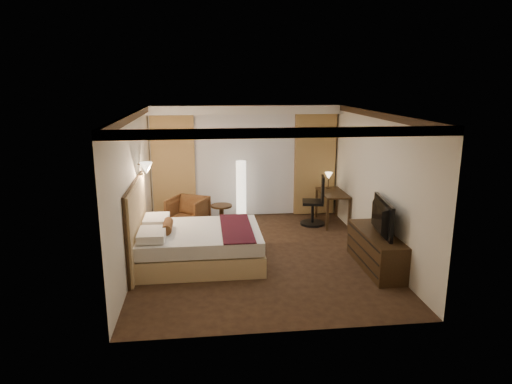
{
  "coord_description": "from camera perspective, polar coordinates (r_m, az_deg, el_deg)",
  "views": [
    {
      "loc": [
        -0.99,
        -8.12,
        3.25
      ],
      "look_at": [
        0.0,
        0.4,
        1.15
      ],
      "focal_mm": 32.0,
      "sensor_mm": 36.0,
      "label": 1
    }
  ],
  "objects": [
    {
      "name": "crown_molding",
      "position": [
        8.2,
        0.33,
        9.49
      ],
      "size": [
        4.5,
        5.5,
        0.12
      ],
      "primitive_type": null,
      "color": "black",
      "rests_on": "ceiling"
    },
    {
      "name": "floor_lamp",
      "position": [
        10.61,
        -1.86,
        0.05
      ],
      "size": [
        0.31,
        0.31,
        1.47
      ],
      "primitive_type": null,
      "color": "white",
      "rests_on": "floor"
    },
    {
      "name": "curtain_sheer",
      "position": [
        11.01,
        -1.37,
        3.3
      ],
      "size": [
        2.48,
        0.04,
        2.45
      ],
      "primitive_type": "cube",
      "color": "silver",
      "rests_on": "back_wall"
    },
    {
      "name": "wall_sconce",
      "position": [
        8.98,
        -13.57,
        2.92
      ],
      "size": [
        0.24,
        0.24,
        0.24
      ],
      "primitive_type": null,
      "color": "white",
      "rests_on": "left_wall"
    },
    {
      "name": "soffit",
      "position": [
        10.68,
        -1.33,
        10.27
      ],
      "size": [
        4.5,
        0.5,
        0.2
      ],
      "primitive_type": "cube",
      "color": "white",
      "rests_on": "ceiling"
    },
    {
      "name": "desk_lamp",
      "position": [
        10.99,
        9.04,
        1.36
      ],
      "size": [
        0.18,
        0.18,
        0.34
      ],
      "primitive_type": null,
      "color": "#FFD899",
      "rests_on": "desk"
    },
    {
      "name": "back_wall",
      "position": [
        11.08,
        -1.41,
        3.89
      ],
      "size": [
        4.5,
        0.02,
        2.7
      ],
      "primitive_type": "cube",
      "color": "white",
      "rests_on": "floor"
    },
    {
      "name": "right_wall",
      "position": [
        8.94,
        14.78,
        1.04
      ],
      "size": [
        0.02,
        5.5,
        2.7
      ],
      "primitive_type": "cube",
      "color": "white",
      "rests_on": "floor"
    },
    {
      "name": "headboard",
      "position": [
        8.38,
        -14.65,
        -4.07
      ],
      "size": [
        0.12,
        2.02,
        1.5
      ],
      "primitive_type": null,
      "color": "tan",
      "rests_on": "floor"
    },
    {
      "name": "desk",
      "position": [
        10.75,
        9.5,
        -1.94
      ],
      "size": [
        0.55,
        1.1,
        0.75
      ],
      "primitive_type": null,
      "color": "black",
      "rests_on": "floor"
    },
    {
      "name": "side_table",
      "position": [
        10.36,
        -4.32,
        -3.03
      ],
      "size": [
        0.48,
        0.48,
        0.53
      ],
      "primitive_type": null,
      "color": "black",
      "rests_on": "floor"
    },
    {
      "name": "left_wall",
      "position": [
        8.43,
        -15.05,
        0.25
      ],
      "size": [
        0.02,
        5.5,
        2.7
      ],
      "primitive_type": "cube",
      "color": "white",
      "rests_on": "floor"
    },
    {
      "name": "floor",
      "position": [
        8.8,
        0.3,
        -7.91
      ],
      "size": [
        4.5,
        5.5,
        0.01
      ],
      "primitive_type": "cube",
      "color": "black",
      "rests_on": "ground"
    },
    {
      "name": "curtain_right_drape",
      "position": [
        11.24,
        7.34,
        3.4
      ],
      "size": [
        1.0,
        0.14,
        2.45
      ],
      "primitive_type": "cube",
      "color": "tan",
      "rests_on": "back_wall"
    },
    {
      "name": "office_chair",
      "position": [
        10.53,
        7.12,
        -1.06
      ],
      "size": [
        0.65,
        0.65,
        1.15
      ],
      "primitive_type": null,
      "rotation": [
        0.0,
        0.0,
        -0.2
      ],
      "color": "black",
      "rests_on": "floor"
    },
    {
      "name": "curtain_left_drape",
      "position": [
        10.93,
        -10.26,
        3.01
      ],
      "size": [
        1.0,
        0.14,
        2.45
      ],
      "primitive_type": "cube",
      "color": "tan",
      "rests_on": "back_wall"
    },
    {
      "name": "armchair",
      "position": [
        10.33,
        -8.52,
        -2.43
      ],
      "size": [
        1.01,
        0.99,
        0.79
      ],
      "primitive_type": "imported",
      "rotation": [
        0.0,
        0.0,
        -0.46
      ],
      "color": "#4E2A17",
      "rests_on": "floor"
    },
    {
      "name": "ceiling",
      "position": [
        8.19,
        0.33,
        9.91
      ],
      "size": [
        4.5,
        5.5,
        0.01
      ],
      "primitive_type": "cube",
      "color": "white",
      "rests_on": "back_wall"
    },
    {
      "name": "bed",
      "position": [
        8.43,
        -6.95,
        -6.67
      ],
      "size": [
        2.2,
        1.72,
        0.64
      ],
      "primitive_type": null,
      "color": "white",
      "rests_on": "floor"
    },
    {
      "name": "television",
      "position": [
        8.2,
        14.84,
        -2.79
      ],
      "size": [
        0.79,
        1.21,
        0.15
      ],
      "primitive_type": "imported",
      "rotation": [
        0.0,
        0.0,
        1.45
      ],
      "color": "black",
      "rests_on": "dresser"
    },
    {
      "name": "dresser",
      "position": [
        8.41,
        14.76,
        -7.05
      ],
      "size": [
        0.5,
        1.68,
        0.65
      ],
      "primitive_type": null,
      "color": "black",
      "rests_on": "floor"
    }
  ]
}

